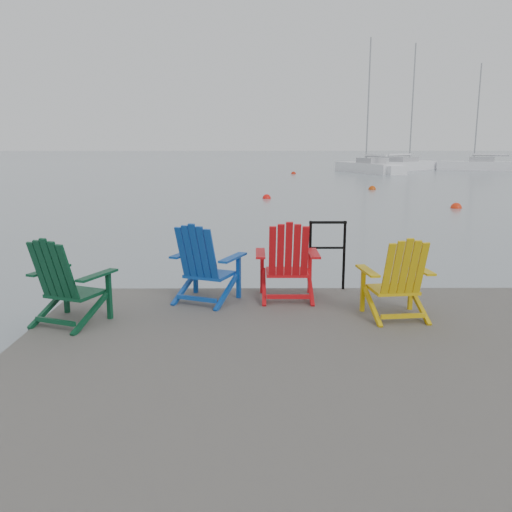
{
  "coord_description": "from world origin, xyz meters",
  "views": [
    {
      "loc": [
        -0.72,
        -4.39,
        2.36
      ],
      "look_at": [
        -0.67,
        2.9,
        0.85
      ],
      "focal_mm": 38.0,
      "sensor_mm": 36.0,
      "label": 1
    }
  ],
  "objects_px": {
    "chair_yellow": "(398,278)",
    "sailboat_mid": "(406,166)",
    "chair_blue": "(205,263)",
    "buoy_b": "(267,198)",
    "chair_red": "(288,261)",
    "buoy_c": "(372,189)",
    "buoy_a": "(456,208)",
    "buoy_d": "(293,174)",
    "sailboat_near": "(368,168)",
    "chair_green": "(67,281)",
    "sailboat_far": "(478,166)",
    "handrail": "(327,248)"
  },
  "relations": [
    {
      "from": "chair_yellow",
      "to": "sailboat_mid",
      "type": "xyz_separation_m",
      "value": [
        12.71,
        44.98,
        -0.6
      ]
    },
    {
      "from": "chair_blue",
      "to": "buoy_b",
      "type": "relative_size",
      "value": 2.53
    },
    {
      "from": "chair_red",
      "to": "buoy_c",
      "type": "relative_size",
      "value": 2.41
    },
    {
      "from": "chair_blue",
      "to": "chair_red",
      "type": "bearing_deg",
      "value": 28.28
    },
    {
      "from": "buoy_b",
      "to": "buoy_c",
      "type": "distance_m",
      "value": 7.52
    },
    {
      "from": "buoy_a",
      "to": "buoy_d",
      "type": "distance_m",
      "value": 24.49
    },
    {
      "from": "sailboat_mid",
      "to": "buoy_c",
      "type": "bearing_deg",
      "value": -59.67
    },
    {
      "from": "chair_red",
      "to": "chair_yellow",
      "type": "distance_m",
      "value": 1.36
    },
    {
      "from": "buoy_d",
      "to": "chair_blue",
      "type": "bearing_deg",
      "value": -95.9
    },
    {
      "from": "chair_red",
      "to": "buoy_c",
      "type": "distance_m",
      "value": 23.34
    },
    {
      "from": "buoy_a",
      "to": "sailboat_near",
      "type": "bearing_deg",
      "value": 85.09
    },
    {
      "from": "chair_green",
      "to": "buoy_d",
      "type": "height_order",
      "value": "chair_green"
    },
    {
      "from": "sailboat_far",
      "to": "buoy_d",
      "type": "bearing_deg",
      "value": 137.54
    },
    {
      "from": "sailboat_near",
      "to": "buoy_d",
      "type": "relative_size",
      "value": 28.88
    },
    {
      "from": "sailboat_near",
      "to": "sailboat_mid",
      "type": "relative_size",
      "value": 0.98
    },
    {
      "from": "chair_yellow",
      "to": "chair_blue",
      "type": "bearing_deg",
      "value": 156.59
    },
    {
      "from": "handrail",
      "to": "sailboat_far",
      "type": "xyz_separation_m",
      "value": [
        19.97,
        43.78,
        -0.69
      ]
    },
    {
      "from": "sailboat_near",
      "to": "buoy_c",
      "type": "relative_size",
      "value": 28.41
    },
    {
      "from": "chair_red",
      "to": "sailboat_far",
      "type": "xyz_separation_m",
      "value": [
        20.51,
        44.25,
        -0.63
      ]
    },
    {
      "from": "buoy_b",
      "to": "sailboat_far",
      "type": "bearing_deg",
      "value": 52.63
    },
    {
      "from": "chair_red",
      "to": "buoy_c",
      "type": "bearing_deg",
      "value": 75.53
    },
    {
      "from": "chair_yellow",
      "to": "sailboat_mid",
      "type": "bearing_deg",
      "value": 67.71
    },
    {
      "from": "chair_green",
      "to": "chair_blue",
      "type": "bearing_deg",
      "value": 52.97
    },
    {
      "from": "chair_blue",
      "to": "chair_red",
      "type": "distance_m",
      "value": 1.0
    },
    {
      "from": "buoy_a",
      "to": "chair_blue",
      "type": "bearing_deg",
      "value": -120.52
    },
    {
      "from": "buoy_b",
      "to": "sailboat_mid",
      "type": "bearing_deg",
      "value": 62.83
    },
    {
      "from": "chair_yellow",
      "to": "buoy_d",
      "type": "xyz_separation_m",
      "value": [
        1.81,
        38.77,
        -0.95
      ]
    },
    {
      "from": "buoy_b",
      "to": "chair_blue",
      "type": "bearing_deg",
      "value": -93.91
    },
    {
      "from": "buoy_a",
      "to": "buoy_b",
      "type": "distance_m",
      "value": 7.99
    },
    {
      "from": "buoy_b",
      "to": "sailboat_near",
      "type": "bearing_deg",
      "value": 67.73
    },
    {
      "from": "handrail",
      "to": "sailboat_mid",
      "type": "xyz_separation_m",
      "value": [
        13.31,
        43.76,
        -0.69
      ]
    },
    {
      "from": "handrail",
      "to": "chair_green",
      "type": "distance_m",
      "value": 3.21
    },
    {
      "from": "chair_red",
      "to": "sailboat_near",
      "type": "distance_m",
      "value": 41.6
    },
    {
      "from": "buoy_b",
      "to": "buoy_d",
      "type": "height_order",
      "value": "buoy_d"
    },
    {
      "from": "buoy_d",
      "to": "sailboat_mid",
      "type": "bearing_deg",
      "value": 29.67
    },
    {
      "from": "chair_blue",
      "to": "chair_yellow",
      "type": "height_order",
      "value": "chair_blue"
    },
    {
      "from": "buoy_c",
      "to": "buoy_a",
      "type": "bearing_deg",
      "value": -81.48
    },
    {
      "from": "sailboat_near",
      "to": "handrail",
      "type": "bearing_deg",
      "value": -121.35
    },
    {
      "from": "chair_yellow",
      "to": "buoy_b",
      "type": "distance_m",
      "value": 18.48
    },
    {
      "from": "sailboat_mid",
      "to": "buoy_a",
      "type": "height_order",
      "value": "sailboat_mid"
    },
    {
      "from": "sailboat_near",
      "to": "buoy_d",
      "type": "distance_m",
      "value": 7.06
    },
    {
      "from": "chair_yellow",
      "to": "buoy_d",
      "type": "relative_size",
      "value": 2.29
    },
    {
      "from": "sailboat_near",
      "to": "buoy_a",
      "type": "relative_size",
      "value": 27.38
    },
    {
      "from": "chair_red",
      "to": "sailboat_far",
      "type": "height_order",
      "value": "sailboat_far"
    },
    {
      "from": "buoy_c",
      "to": "buoy_b",
      "type": "bearing_deg",
      "value": -139.91
    },
    {
      "from": "handrail",
      "to": "chair_blue",
      "type": "xyz_separation_m",
      "value": [
        -1.53,
        -0.57,
        -0.06
      ]
    },
    {
      "from": "chair_yellow",
      "to": "buoy_b",
      "type": "bearing_deg",
      "value": 86.32
    },
    {
      "from": "chair_yellow",
      "to": "sailboat_far",
      "type": "xyz_separation_m",
      "value": [
        19.37,
        44.99,
        -0.6
      ]
    },
    {
      "from": "chair_green",
      "to": "sailboat_far",
      "type": "xyz_separation_m",
      "value": [
        22.86,
        45.15,
        -0.61
      ]
    },
    {
      "from": "handrail",
      "to": "chair_green",
      "type": "height_order",
      "value": "chair_green"
    }
  ]
}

